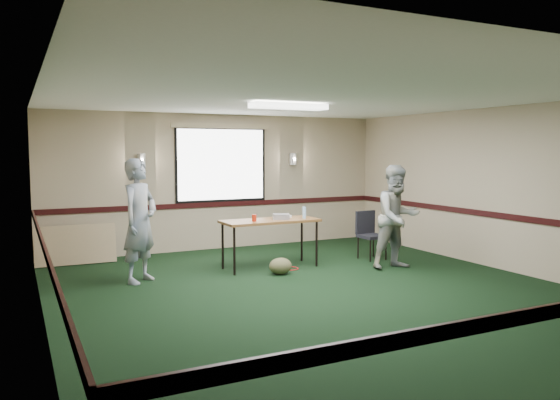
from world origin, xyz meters
name	(u,v)px	position (x,y,z in m)	size (l,w,h in m)	color
ground	(321,294)	(0.00, 0.00, 0.00)	(8.00, 8.00, 0.00)	black
room_shell	(259,174)	(0.00, 2.12, 1.58)	(8.00, 8.02, 8.00)	tan
folding_table	(270,223)	(0.09, 1.87, 0.76)	(1.64, 0.67, 0.82)	#5B2E1A
projector	(281,217)	(0.28, 1.82, 0.86)	(0.27, 0.23, 0.09)	gray
game_console	(285,217)	(0.43, 1.98, 0.84)	(0.18, 0.15, 0.05)	white
red_cup	(254,218)	(-0.24, 1.77, 0.88)	(0.08, 0.08, 0.11)	#A81F0B
water_bottle	(304,212)	(0.69, 1.76, 0.92)	(0.06, 0.06, 0.20)	#8CBCE5
duffel_bag	(280,266)	(0.02, 1.33, 0.13)	(0.38, 0.29, 0.27)	#49482A
cable_coil	(290,268)	(0.35, 1.63, 0.01)	(0.29, 0.29, 0.01)	red
folded_table	(76,245)	(-2.83, 3.60, 0.34)	(1.34, 0.06, 0.69)	tan
conference_chair	(369,231)	(2.06, 1.79, 0.51)	(0.45, 0.46, 0.87)	black
person_left	(140,221)	(-2.09, 1.81, 0.93)	(0.68, 0.44, 1.86)	#3F5C8C
person_right	(397,217)	(1.99, 0.89, 0.87)	(0.84, 0.66, 1.74)	#6A80A5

